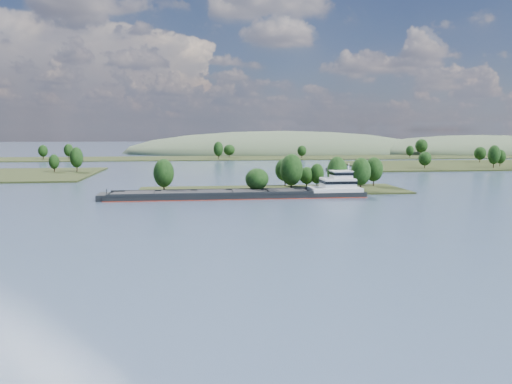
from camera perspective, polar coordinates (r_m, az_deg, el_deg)
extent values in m
plane|color=#3C4F68|center=(129.35, 6.05, -3.10)|extent=(1800.00, 1800.00, 0.00)
cube|color=black|center=(187.63, 1.90, 0.11)|extent=(100.00, 30.00, 1.20)
cylinder|color=black|center=(181.68, 9.19, 0.65)|extent=(0.50, 0.50, 4.21)
ellipsoid|color=black|center=(181.17, 9.23, 2.34)|extent=(7.12, 7.12, 10.84)
cylinder|color=black|center=(200.79, 3.36, 1.25)|extent=(0.50, 0.50, 3.62)
ellipsoid|color=black|center=(200.38, 3.36, 2.56)|extent=(8.32, 8.32, 9.30)
cylinder|color=black|center=(181.51, 4.06, 0.76)|extent=(0.50, 0.50, 4.49)
ellipsoid|color=black|center=(180.97, 4.07, 2.56)|extent=(8.35, 8.35, 11.55)
cylinder|color=black|center=(194.65, 5.81, 0.90)|extent=(0.50, 0.50, 2.65)
ellipsoid|color=black|center=(194.31, 5.82, 1.89)|extent=(6.00, 6.00, 6.81)
cylinder|color=black|center=(174.70, 0.11, 0.28)|extent=(0.50, 0.50, 2.94)
ellipsoid|color=black|center=(174.30, 0.12, 1.50)|extent=(8.33, 8.33, 7.56)
cylinder|color=black|center=(180.73, -10.47, 0.55)|extent=(0.50, 0.50, 3.97)
ellipsoid|color=black|center=(180.24, -10.51, 2.15)|extent=(7.35, 7.35, 10.20)
cylinder|color=black|center=(194.62, 6.96, 0.95)|extent=(0.50, 0.50, 3.09)
ellipsoid|color=black|center=(194.24, 6.98, 2.10)|extent=(5.44, 5.44, 7.95)
cylinder|color=black|center=(204.31, 13.28, 1.20)|extent=(0.50, 0.50, 3.78)
ellipsoid|color=black|center=(203.89, 13.32, 2.54)|extent=(7.31, 7.31, 9.73)
cylinder|color=black|center=(187.86, 11.86, 0.77)|extent=(0.50, 0.50, 3.99)
ellipsoid|color=black|center=(187.39, 11.90, 2.31)|extent=(7.34, 7.34, 10.25)
cylinder|color=black|center=(199.21, 9.40, 1.12)|extent=(0.50, 0.50, 3.63)
ellipsoid|color=black|center=(198.79, 9.43, 2.45)|extent=(6.87, 6.87, 9.34)
cylinder|color=black|center=(282.38, -19.79, 2.64)|extent=(0.50, 0.50, 4.27)
ellipsoid|color=black|center=(282.06, -19.83, 3.74)|extent=(6.93, 6.93, 10.98)
cylinder|color=black|center=(285.39, -22.05, 2.46)|extent=(0.50, 0.50, 3.06)
ellipsoid|color=black|center=(285.14, -22.09, 3.24)|extent=(5.42, 5.42, 7.88)
cylinder|color=black|center=(304.99, 18.72, 2.88)|extent=(0.50, 0.50, 3.18)
ellipsoid|color=black|center=(304.75, 18.75, 3.64)|extent=(7.32, 7.32, 8.18)
cylinder|color=black|center=(323.41, 25.51, 2.89)|extent=(0.50, 0.50, 4.37)
ellipsoid|color=black|center=(323.11, 25.56, 3.87)|extent=(7.05, 7.05, 11.23)
cylinder|color=black|center=(338.99, 26.11, 2.93)|extent=(0.50, 0.50, 3.36)
ellipsoid|color=black|center=(338.76, 26.15, 3.65)|extent=(6.35, 6.35, 8.64)
cylinder|color=black|center=(375.02, 24.20, 3.38)|extent=(0.50, 0.50, 3.50)
ellipsoid|color=black|center=(374.81, 24.24, 4.05)|extent=(8.03, 8.03, 9.01)
cube|color=black|center=(405.64, -2.96, 3.86)|extent=(900.00, 60.00, 1.20)
cylinder|color=black|center=(418.44, -23.14, 3.73)|extent=(0.50, 0.50, 3.57)
ellipsoid|color=black|center=(418.24, -23.17, 4.35)|extent=(7.16, 7.16, 9.19)
cylinder|color=black|center=(424.71, 17.16, 4.00)|extent=(0.50, 0.50, 3.21)
ellipsoid|color=black|center=(424.53, 17.18, 4.55)|extent=(6.32, 6.32, 8.24)
cylinder|color=black|center=(409.92, -3.07, 4.22)|extent=(0.50, 0.50, 3.45)
ellipsoid|color=black|center=(409.73, -3.08, 4.83)|extent=(9.24, 9.24, 8.87)
cylinder|color=black|center=(465.62, 18.36, 4.29)|extent=(0.50, 0.50, 4.73)
ellipsoid|color=black|center=(465.40, 18.38, 5.03)|extent=(10.79, 10.79, 12.16)
cylinder|color=black|center=(412.38, -20.60, 3.82)|extent=(0.50, 0.50, 3.84)
ellipsoid|color=black|center=(412.17, -20.63, 4.50)|extent=(7.25, 7.25, 9.86)
cylinder|color=black|center=(402.39, 5.26, 4.13)|extent=(0.50, 0.50, 3.27)
ellipsoid|color=black|center=(402.20, 5.26, 4.72)|extent=(7.44, 7.44, 8.40)
cylinder|color=black|center=(386.34, -4.32, 4.11)|extent=(0.50, 0.50, 4.42)
ellipsoid|color=black|center=(386.09, -4.33, 4.94)|extent=(7.39, 7.39, 11.37)
ellipsoid|color=#425339|center=(555.64, 24.35, 4.11)|extent=(260.00, 140.00, 36.00)
ellipsoid|color=#425339|center=(512.27, 2.95, 4.53)|extent=(320.00, 160.00, 44.00)
cube|color=black|center=(169.29, -2.12, -0.46)|extent=(87.46, 11.23, 2.40)
cube|color=#A12711|center=(169.36, -2.12, -0.63)|extent=(87.68, 11.45, 0.27)
cube|color=black|center=(173.86, -5.15, 0.22)|extent=(67.75, 0.67, 0.87)
cube|color=black|center=(163.24, -5.01, -0.23)|extent=(67.75, 0.67, 0.87)
cube|color=black|center=(168.57, -5.08, -0.05)|extent=(65.60, 10.06, 0.33)
cube|color=black|center=(169.34, -13.24, -0.07)|extent=(9.87, 8.99, 0.38)
cube|color=black|center=(168.51, -9.17, -0.01)|extent=(9.87, 8.99, 0.38)
cube|color=black|center=(168.53, -5.08, 0.06)|extent=(9.87, 8.99, 0.38)
cube|color=black|center=(169.40, -1.02, 0.12)|extent=(9.87, 8.99, 0.38)
cube|color=black|center=(171.12, 2.99, 0.18)|extent=(9.87, 8.99, 0.38)
cube|color=black|center=(171.08, -17.05, -0.55)|extent=(3.31, 9.85, 2.19)
cylinder|color=black|center=(170.71, -16.70, -0.03)|extent=(0.26, 0.26, 2.40)
cube|color=white|center=(175.35, 8.97, 0.33)|extent=(17.52, 10.55, 1.31)
cube|color=white|center=(175.42, 9.33, 1.04)|extent=(10.96, 8.78, 3.28)
cube|color=black|center=(175.38, 9.33, 1.18)|extent=(11.18, 9.00, 0.98)
cube|color=white|center=(175.46, 9.69, 1.97)|extent=(6.58, 6.58, 2.40)
cube|color=black|center=(175.43, 9.69, 2.11)|extent=(6.80, 6.80, 0.87)
cube|color=white|center=(175.35, 9.70, 2.39)|extent=(7.02, 7.02, 0.22)
cylinder|color=white|center=(176.07, 10.56, 2.82)|extent=(0.22, 0.22, 2.84)
cylinder|color=black|center=(177.26, 8.04, 2.55)|extent=(0.55, 0.55, 1.31)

